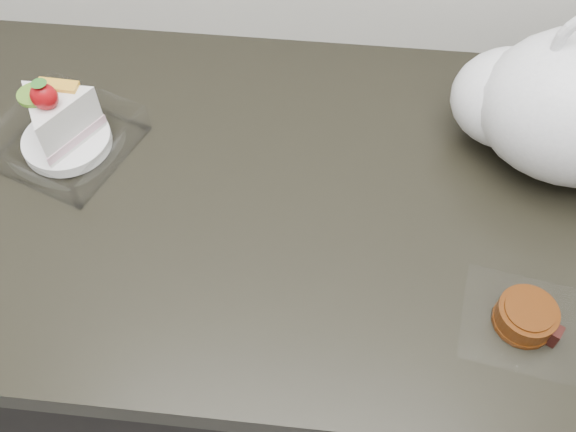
% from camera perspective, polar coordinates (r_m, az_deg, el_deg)
% --- Properties ---
extents(counter, '(2.04, 0.64, 0.90)m').
position_cam_1_polar(counter, '(1.25, -0.97, -10.39)').
color(counter, black).
rests_on(counter, ground).
extents(cake_tray, '(0.22, 0.22, 0.13)m').
position_cam_1_polar(cake_tray, '(0.94, -19.40, 7.22)').
color(cake_tray, white).
rests_on(cake_tray, counter).
extents(mooncake_wrap, '(0.16, 0.15, 0.03)m').
position_cam_1_polar(mooncake_wrap, '(0.79, 20.41, -8.49)').
color(mooncake_wrap, white).
rests_on(mooncake_wrap, counter).
extents(plastic_bag, '(0.32, 0.25, 0.25)m').
position_cam_1_polar(plastic_bag, '(0.91, 23.83, 9.05)').
color(plastic_bag, white).
rests_on(plastic_bag, counter).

